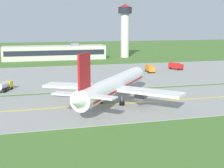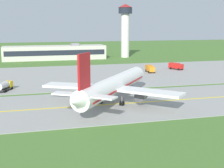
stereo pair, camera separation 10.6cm
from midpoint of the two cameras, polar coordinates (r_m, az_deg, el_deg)
The scene contains 10 objects.
ground_plane at distance 72.19m, azimuth 4.55°, elevation -3.45°, with size 500.00×500.00×0.00m, color #47702D.
taxiway_strip at distance 72.18m, azimuth 4.55°, elevation -3.41°, with size 240.00×28.00×0.10m, color gray.
apron_pad at distance 114.36m, azimuth 2.29°, elevation 1.94°, with size 140.00×52.00×0.10m, color gray.
taxiway_centreline at distance 72.17m, azimuth 4.55°, elevation -3.37°, with size 220.00×0.60×0.01m, color yellow.
airplane_lead at distance 70.88m, azimuth 0.23°, elevation -0.26°, with size 29.01×33.88×12.70m.
service_truck_baggage at distance 88.71m, azimuth -18.99°, elevation -0.30°, with size 4.24×6.32×2.65m.
service_truck_fuel at distance 126.10m, azimuth 11.47°, elevation 3.25°, with size 4.46×6.29×2.60m.
service_truck_catering at distance 117.22m, azimuth 6.86°, elevation 2.83°, with size 2.80×6.17×2.60m.
terminal_building at distance 162.09m, azimuth -10.36°, elevation 5.64°, with size 50.74×11.40×8.10m.
control_tower at distance 169.55m, azimuth 2.35°, elevation 10.55°, with size 7.60×7.60×28.01m.
Camera 1 is at (-23.49, -65.89, 17.87)m, focal length 50.31 mm.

